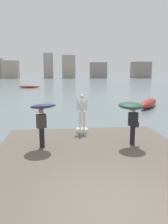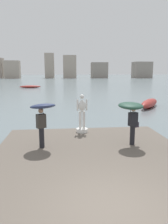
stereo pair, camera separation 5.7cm
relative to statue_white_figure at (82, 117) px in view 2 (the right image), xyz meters
name	(u,v)px [view 2 (the right image)]	position (x,y,z in m)	size (l,w,h in m)	color
ground_plane	(67,89)	(0.09, 33.24, -1.22)	(400.00, 400.00, 0.00)	slate
pier	(96,173)	(0.09, -4.47, -1.02)	(7.96, 10.59, 0.40)	#60564C
statue_white_figure	(82,117)	(0.00, 0.00, 0.00)	(0.63, 0.63, 2.07)	white
onlooker_left	(42,112)	(-1.90, -2.19, 0.72)	(1.47, 1.48, 1.99)	black
onlooker_right	(131,111)	(1.97, -2.27, 0.75)	(1.37, 1.38, 1.95)	black
boat_mid	(30,87)	(-8.04, 38.13, -0.93)	(4.65, 1.47, 0.57)	#9E2D28
boat_far	(149,103)	(7.85, 9.89, -0.79)	(3.77, 4.65, 0.85)	#9E2D28
distant_skyline	(70,69)	(3.60, 107.41, 3.79)	(86.50, 10.23, 12.97)	gray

